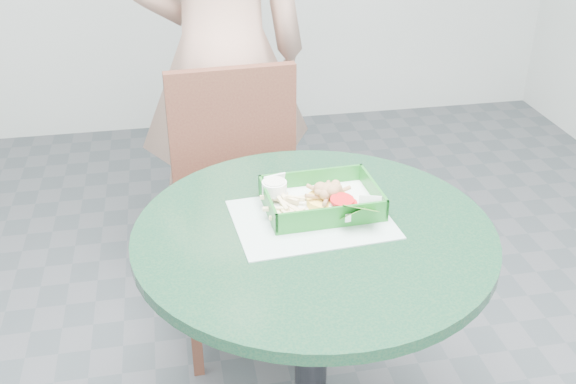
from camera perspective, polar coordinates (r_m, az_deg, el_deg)
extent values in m
cylinder|color=#2A2B2F|center=(1.87, 1.98, -13.28)|extent=(0.09, 0.09, 0.70)
cylinder|color=black|center=(1.65, 2.19, -4.13)|extent=(0.88, 0.88, 0.03)
cube|color=brown|center=(2.26, -3.85, -2.78)|extent=(0.44, 0.44, 0.04)
cube|color=brown|center=(2.31, -4.68, 5.04)|extent=(0.44, 0.04, 0.46)
cube|color=brown|center=(2.23, -7.88, -10.88)|extent=(0.04, 0.04, 0.43)
cube|color=brown|center=(2.27, 1.73, -9.84)|extent=(0.04, 0.04, 0.43)
cube|color=brown|center=(2.53, -8.45, -5.50)|extent=(0.04, 0.04, 0.43)
cube|color=brown|center=(2.56, -0.05, -4.67)|extent=(0.04, 0.04, 0.43)
imported|color=tan|center=(2.41, -5.83, 15.10)|extent=(0.82, 0.57, 2.13)
cube|color=#9DB6B1|center=(1.68, 2.01, -2.90)|extent=(0.40, 0.31, 0.00)
cube|color=#196621|center=(1.72, 2.81, -1.77)|extent=(0.28, 0.21, 0.01)
cube|color=white|center=(1.72, 2.81, -1.60)|extent=(0.27, 0.19, 0.00)
cube|color=#196621|center=(1.79, 2.10, 0.61)|extent=(0.28, 0.01, 0.05)
cube|color=#196621|center=(1.62, 3.64, -2.68)|extent=(0.28, 0.01, 0.05)
cube|color=#196621|center=(1.74, 7.25, -0.52)|extent=(0.01, 0.21, 0.05)
cube|color=#196621|center=(1.68, -1.74, -1.39)|extent=(0.01, 0.21, 0.05)
cylinder|color=#F4C149|center=(1.70, 3.36, -1.36)|extent=(0.11, 0.11, 0.02)
cylinder|color=white|center=(1.72, -1.12, -0.11)|extent=(0.06, 0.06, 0.03)
cylinder|color=silver|center=(1.71, -1.12, 0.41)|extent=(0.06, 0.06, 0.00)
cylinder|color=white|center=(1.66, 4.61, -2.23)|extent=(0.07, 0.07, 0.02)
torus|color=#FAF1CD|center=(1.65, 4.63, -1.77)|extent=(0.07, 0.07, 0.01)
cylinder|color=red|center=(1.65, 4.64, -1.50)|extent=(0.06, 0.06, 0.01)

